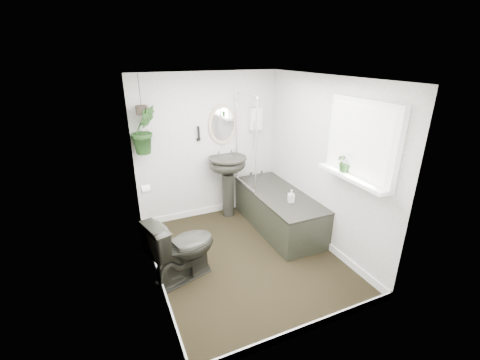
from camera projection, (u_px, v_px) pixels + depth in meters
name	position (u px, v px, depth m)	size (l,w,h in m)	color
floor	(244.00, 257.00, 4.32)	(2.30, 2.80, 0.02)	black
ceiling	(246.00, 77.00, 3.46)	(2.30, 2.80, 0.02)	white
wall_back	(208.00, 147.00, 5.09)	(2.30, 0.02, 2.30)	white
wall_front	(315.00, 232.00, 2.69)	(2.30, 0.02, 2.30)	white
wall_left	(147.00, 192.00, 3.45)	(0.02, 2.80, 2.30)	white
wall_right	(323.00, 164.00, 4.33)	(0.02, 2.80, 2.30)	white
skirting	(245.00, 253.00, 4.30)	(2.30, 2.80, 0.10)	white
bathtub	(278.00, 210.00, 4.94)	(0.72, 1.72, 0.58)	black
bath_screen	(246.00, 142.00, 4.86)	(0.04, 0.72, 1.40)	silver
shower_box	(255.00, 119.00, 5.18)	(0.20, 0.10, 0.35)	white
oval_mirror	(223.00, 124.00, 5.01)	(0.46, 0.03, 0.62)	#C6AD92
wall_sconce	(199.00, 133.00, 4.89)	(0.04, 0.04, 0.22)	black
toilet_roll_holder	(146.00, 189.00, 4.16)	(0.11, 0.11, 0.11)	white
window_recess	(362.00, 141.00, 3.52)	(0.08, 1.00, 0.90)	white
window_sill	(352.00, 177.00, 3.65)	(0.18, 1.00, 0.04)	white
window_blinds	(359.00, 141.00, 3.50)	(0.01, 0.86, 0.76)	white
toilet	(182.00, 247.00, 3.78)	(0.46, 0.82, 0.83)	black
pedestal_sink	(228.00, 187.00, 5.23)	(0.60, 0.51, 1.03)	black
sill_plant	(346.00, 162.00, 3.73)	(0.22, 0.19, 0.24)	black
hanging_plant	(144.00, 130.00, 4.44)	(0.37, 0.30, 0.67)	black
soap_bottle	(291.00, 196.00, 4.50)	(0.08, 0.09, 0.19)	#272323
hanging_pot	(142.00, 110.00, 4.33)	(0.16, 0.16, 0.12)	#342A23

